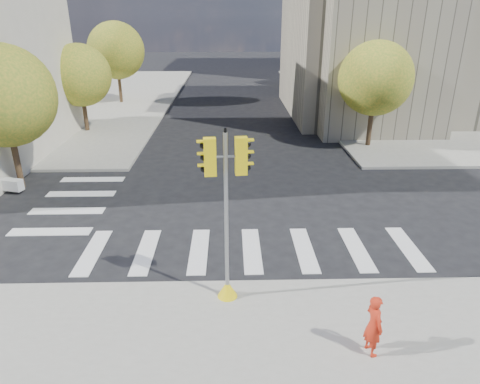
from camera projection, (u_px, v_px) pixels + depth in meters
name	position (u px, v px, depth m)	size (l,w,h in m)	color
ground	(252.00, 224.00, 16.43)	(160.00, 160.00, 0.00)	black
sidewalk_far_right	(447.00, 97.00, 40.83)	(28.00, 40.00, 0.15)	gray
sidewalk_far_left	(25.00, 99.00, 39.94)	(28.00, 40.00, 0.15)	gray
civic_building	(450.00, 16.00, 31.61)	(26.00, 16.00, 19.39)	gray
tree_lw_near	(3.00, 96.00, 18.27)	(4.40, 4.40, 6.41)	#382616
tree_lw_mid	(80.00, 75.00, 27.66)	(4.00, 4.00, 5.77)	#382616
tree_lw_far	(116.00, 50.00, 36.58)	(4.80, 4.80, 6.95)	#382616
tree_re_near	(376.00, 79.00, 24.26)	(4.20, 4.20, 6.16)	#382616
tree_re_mid	(330.00, 54.00, 35.21)	(4.60, 4.60, 6.66)	#382616
tree_re_far	(305.00, 49.00, 46.46)	(4.00, 4.00, 5.88)	#382616
lamp_near	(365.00, 62.00, 27.76)	(0.35, 0.18, 8.11)	black
lamp_far	(322.00, 46.00, 40.67)	(0.35, 0.18, 8.11)	black
traffic_signal	(227.00, 231.00, 11.19)	(1.08, 0.56, 4.81)	yellow
photographer	(374.00, 325.00, 9.71)	(0.56, 0.37, 1.55)	red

